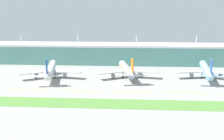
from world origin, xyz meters
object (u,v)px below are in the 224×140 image
(airliner_near_middle, at_px, (51,70))
(airliner_far_middle, at_px, (206,70))
(airliner_center, at_px, (127,69))
(safety_cone_left_wingtip, at_px, (37,85))
(safety_cone_nose_front, at_px, (48,84))

(airliner_near_middle, height_order, airliner_far_middle, same)
(airliner_center, bearing_deg, safety_cone_left_wingtip, -153.51)
(airliner_near_middle, relative_size, airliner_far_middle, 1.01)
(safety_cone_nose_front, bearing_deg, airliner_center, 26.32)
(airliner_near_middle, height_order, safety_cone_left_wingtip, airliner_near_middle)
(airliner_near_middle, height_order, airliner_center, same)
(airliner_far_middle, bearing_deg, airliner_center, -177.61)
(airliner_near_middle, relative_size, airliner_center, 1.08)
(airliner_center, xyz_separation_m, airliner_far_middle, (60.90, 2.54, 0.01))
(airliner_center, relative_size, safety_cone_nose_front, 83.55)
(airliner_center, bearing_deg, airliner_far_middle, 2.39)
(airliner_far_middle, xyz_separation_m, safety_cone_left_wingtip, (-121.86, -32.93, -6.10))
(safety_cone_left_wingtip, relative_size, safety_cone_nose_front, 1.00)
(airliner_center, distance_m, safety_cone_left_wingtip, 68.39)
(airliner_near_middle, distance_m, airliner_far_middle, 119.65)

